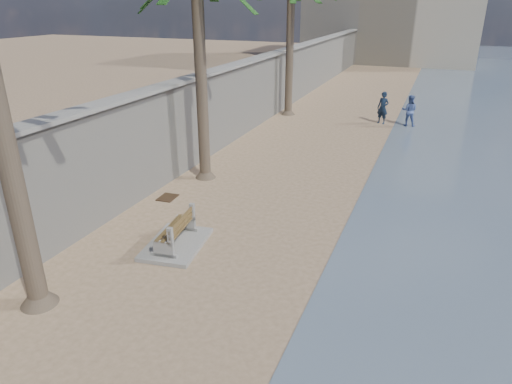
# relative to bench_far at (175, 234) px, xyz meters

# --- Properties ---
(seawall) EXTENTS (0.45, 70.00, 3.50)m
(seawall) POSITION_rel_bench_far_xyz_m (-3.01, 14.85, 1.36)
(seawall) COLOR gray
(seawall) RESTS_ON ground_plane
(wall_cap) EXTENTS (0.80, 70.00, 0.12)m
(wall_cap) POSITION_rel_bench_far_xyz_m (-3.01, 14.85, 3.16)
(wall_cap) COLOR gray
(wall_cap) RESTS_ON seawall
(bench_far) EXTENTS (1.75, 2.33, 0.90)m
(bench_far) POSITION_rel_bench_far_xyz_m (0.00, 0.00, 0.00)
(bench_far) COLOR gray
(bench_far) RESTS_ON ground_plane
(person_a) EXTENTS (0.86, 0.72, 2.04)m
(person_a) POSITION_rel_bench_far_xyz_m (3.48, 16.35, 0.62)
(person_a) COLOR #142339
(person_a) RESTS_ON ground_plane
(person_b) EXTENTS (0.94, 0.75, 1.87)m
(person_b) POSITION_rel_bench_far_xyz_m (4.89, 16.37, 0.54)
(person_b) COLOR #4D63A0
(person_b) RESTS_ON ground_plane
(debris_c) EXTENTS (0.61, 0.74, 0.03)m
(debris_c) POSITION_rel_bench_far_xyz_m (-2.06, 2.83, -0.38)
(debris_c) COLOR #382616
(debris_c) RESTS_ON ground_plane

